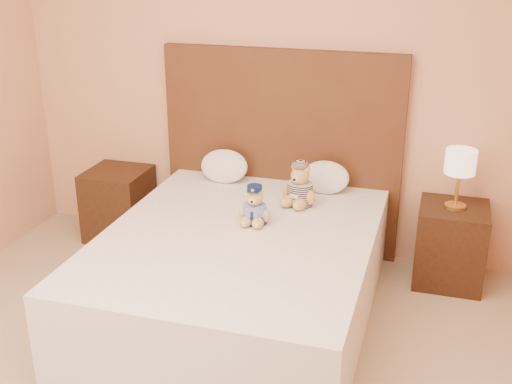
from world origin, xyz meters
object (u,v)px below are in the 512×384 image
at_px(lamp, 460,165).
at_px(bed, 239,274).
at_px(nightstand_left, 119,204).
at_px(teddy_prisoner, 300,184).
at_px(teddy_police, 255,205).
at_px(nightstand_right, 450,245).
at_px(pillow_left, 224,165).
at_px(pillow_right, 325,176).

bearing_deg(lamp, bed, -147.38).
bearing_deg(nightstand_left, teddy_prisoner, -9.46).
relative_size(lamp, teddy_police, 1.61).
relative_size(lamp, teddy_prisoner, 1.40).
distance_m(nightstand_right, lamp, 0.57).
xyz_separation_m(lamp, pillow_left, (-1.63, 0.03, -0.17)).
bearing_deg(teddy_prisoner, pillow_left, 172.35).
xyz_separation_m(nightstand_right, teddy_police, (-1.20, -0.62, 0.40)).
relative_size(bed, teddy_police, 8.05).
height_order(nightstand_right, lamp, lamp).
bearing_deg(lamp, nightstand_left, 180.00).
bearing_deg(pillow_right, lamp, -1.95).
xyz_separation_m(teddy_police, teddy_prisoner, (0.20, 0.37, 0.02)).
bearing_deg(teddy_police, pillow_left, 122.25).
distance_m(lamp, teddy_police, 1.36).
relative_size(teddy_police, pillow_left, 0.70).
distance_m(bed, pillow_right, 0.99).
relative_size(lamp, pillow_left, 1.13).
distance_m(bed, nightstand_right, 1.48).
xyz_separation_m(teddy_police, pillow_right, (0.32, 0.65, -0.01)).
relative_size(bed, pillow_left, 5.63).
xyz_separation_m(nightstand_right, pillow_right, (-0.88, 0.03, 0.39)).
bearing_deg(bed, lamp, 32.62).
bearing_deg(teddy_police, teddy_prisoner, 60.76).
xyz_separation_m(nightstand_right, pillow_left, (-1.63, 0.03, 0.40)).
height_order(bed, nightstand_right, same).
bearing_deg(nightstand_right, pillow_right, 178.05).
relative_size(bed, pillow_right, 5.99).
relative_size(nightstand_right, lamp, 1.38).
height_order(teddy_police, pillow_right, teddy_police).
xyz_separation_m(nightstand_left, teddy_police, (1.30, -0.62, 0.40)).
bearing_deg(teddy_prisoner, teddy_police, -101.85).
distance_m(pillow_left, pillow_right, 0.75).
xyz_separation_m(teddy_prisoner, pillow_right, (0.12, 0.28, -0.03)).
bearing_deg(pillow_right, teddy_prisoner, -112.66).
height_order(teddy_prisoner, pillow_right, teddy_prisoner).
relative_size(pillow_left, pillow_right, 1.06).
height_order(lamp, teddy_prisoner, lamp).
relative_size(nightstand_right, teddy_police, 2.21).
xyz_separation_m(nightstand_left, pillow_left, (0.87, 0.03, 0.40)).
xyz_separation_m(lamp, teddy_police, (-1.20, -0.62, -0.17)).
distance_m(nightstand_right, teddy_police, 1.41).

